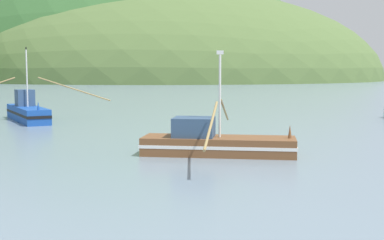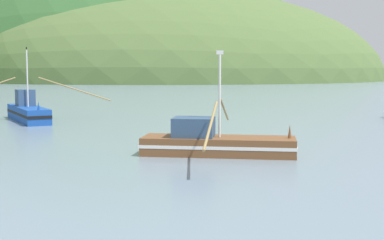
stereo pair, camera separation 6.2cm
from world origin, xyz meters
TOP-DOWN VIEW (x-y plane):
  - hill_mid_right at (23.09, 207.56)m, footprint 167.30×133.84m
  - hill_far_left at (6.77, 220.97)m, footprint 156.28×125.03m
  - hill_far_right at (12.00, 250.37)m, footprint 176.62×141.29m
  - fishing_boat_brown at (-3.87, 23.60)m, footprint 8.31×12.60m
  - fishing_boat_blue at (-15.59, 44.07)m, footprint 14.26×9.48m

SIDE VIEW (x-z plane):
  - hill_mid_right at x=23.09m, z-range -35.15..35.15m
  - hill_far_left at x=6.77m, z-range -54.07..54.07m
  - hill_far_right at x=12.00m, z-range -46.12..46.12m
  - fishing_boat_brown at x=-3.87m, z-range -2.05..3.35m
  - fishing_boat_blue at x=-15.59m, z-range -2.34..3.96m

